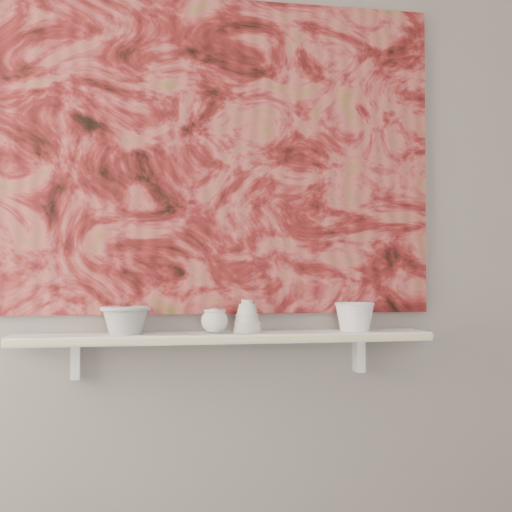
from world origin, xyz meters
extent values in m
plane|color=gray|center=(0.00, 1.60, 1.35)|extent=(3.60, 0.00, 3.60)
cube|color=white|center=(0.00, 1.51, 0.92)|extent=(1.40, 0.18, 0.03)
cube|color=beige|center=(0.00, 1.41, 0.92)|extent=(1.40, 0.01, 0.02)
cube|color=white|center=(-0.49, 1.57, 0.84)|extent=(0.03, 0.06, 0.12)
cube|color=white|center=(0.49, 1.57, 0.84)|extent=(0.03, 0.06, 0.12)
cube|color=maroon|center=(0.00, 1.59, 1.54)|extent=(1.50, 0.02, 1.10)
cube|color=black|center=(0.45, 1.57, 1.23)|extent=(0.09, 0.00, 0.08)
camera|label=1|loc=(-0.34, -0.86, 1.12)|focal=50.00mm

